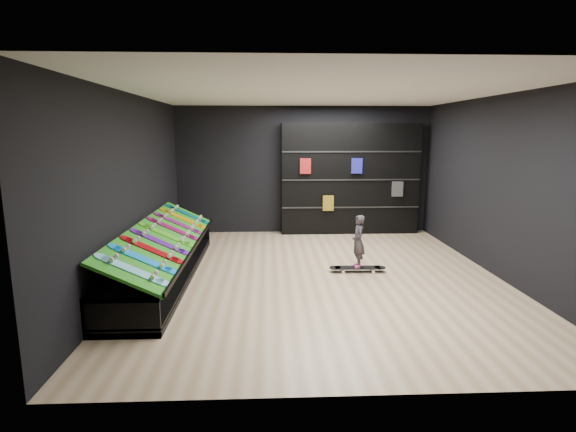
{
  "coord_description": "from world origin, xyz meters",
  "views": [
    {
      "loc": [
        -0.83,
        -7.22,
        2.38
      ],
      "look_at": [
        -0.5,
        0.2,
        1.0
      ],
      "focal_mm": 28.0,
      "sensor_mm": 36.0,
      "label": 1
    }
  ],
  "objects_px": {
    "display_rack": "(165,264)",
    "child": "(358,252)",
    "back_shelving": "(350,179)",
    "floor_skateboard": "(357,269)"
  },
  "relations": [
    {
      "from": "display_rack",
      "to": "child",
      "type": "bearing_deg",
      "value": 3.59
    },
    {
      "from": "display_rack",
      "to": "child",
      "type": "distance_m",
      "value": 3.27
    },
    {
      "from": "floor_skateboard",
      "to": "child",
      "type": "height_order",
      "value": "child"
    },
    {
      "from": "floor_skateboard",
      "to": "child",
      "type": "distance_m",
      "value": 0.32
    },
    {
      "from": "display_rack",
      "to": "back_shelving",
      "type": "distance_m",
      "value": 5.05
    },
    {
      "from": "display_rack",
      "to": "back_shelving",
      "type": "relative_size",
      "value": 1.38
    },
    {
      "from": "back_shelving",
      "to": "floor_skateboard",
      "type": "height_order",
      "value": "back_shelving"
    },
    {
      "from": "back_shelving",
      "to": "child",
      "type": "distance_m",
      "value": 3.28
    },
    {
      "from": "back_shelving",
      "to": "floor_skateboard",
      "type": "xyz_separation_m",
      "value": [
        -0.4,
        -3.12,
        -1.26
      ]
    },
    {
      "from": "floor_skateboard",
      "to": "display_rack",
      "type": "bearing_deg",
      "value": -174.87
    }
  ]
}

